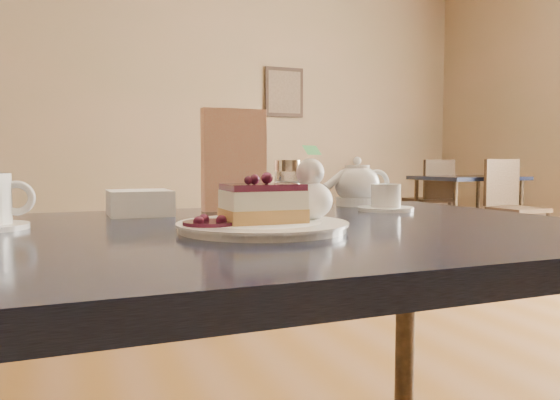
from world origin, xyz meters
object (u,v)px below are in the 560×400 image
object	(u,v)px
cheesecake_slice	(263,204)
main_table	(252,275)
bg_table_far_right	(467,240)
dessert_plate	(263,227)
tea_set	(362,188)

from	to	relation	value
cheesecake_slice	main_table	bearing A→B (deg)	90.00
main_table	bg_table_far_right	size ratio (longest dim) A/B	0.70
main_table	bg_table_far_right	distance (m)	4.82
dessert_plate	cheesecake_slice	world-z (taller)	cheesecake_slice
dessert_plate	tea_set	bearing A→B (deg)	42.69
dessert_plate	cheesecake_slice	size ratio (longest dim) A/B	2.12
dessert_plate	bg_table_far_right	xyz separation A→B (m)	(3.33, 3.48, -0.66)
main_table	tea_set	bearing A→B (deg)	37.52
main_table	tea_set	xyz separation A→B (m)	(0.36, 0.28, 0.12)
cheesecake_slice	tea_set	distance (m)	0.48
main_table	tea_set	distance (m)	0.47
cheesecake_slice	tea_set	world-z (taller)	tea_set
dessert_plate	tea_set	xyz separation A→B (m)	(0.36, 0.33, 0.04)
bg_table_far_right	cheesecake_slice	bearing A→B (deg)	-135.86
main_table	dessert_plate	xyz separation A→B (m)	(0.00, -0.05, 0.08)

